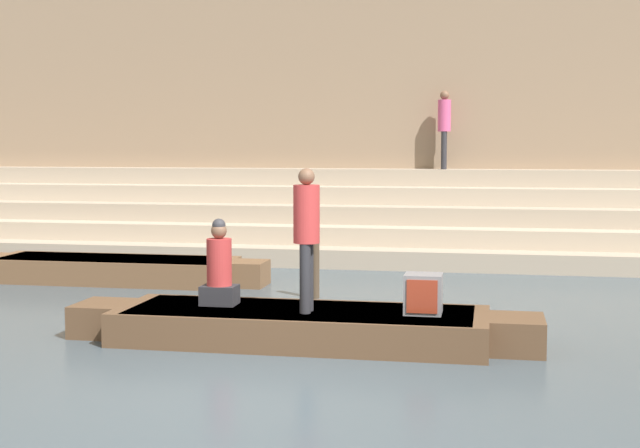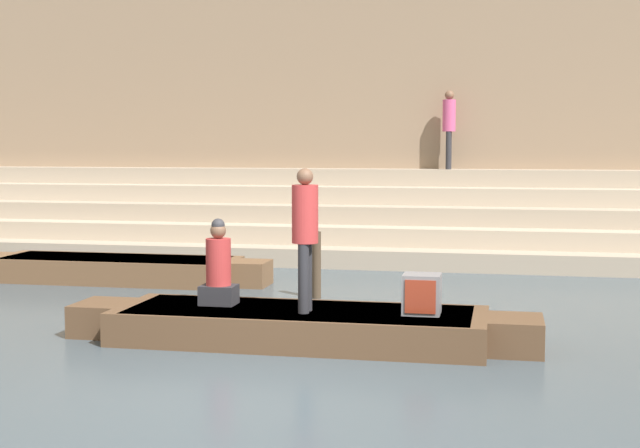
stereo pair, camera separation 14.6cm
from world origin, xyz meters
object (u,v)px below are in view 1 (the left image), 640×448
object	(u,v)px
tv_set	(423,294)
mooring_post	(315,265)
moored_boat_shore	(113,269)
rowboat_main	(301,325)
person_rowing	(219,270)
person_on_steps	(444,123)
person_standing	(307,229)

from	to	relation	value
tv_set	mooring_post	bearing A→B (deg)	120.66
moored_boat_shore	mooring_post	xyz separation A→B (m)	(3.69, -0.96, 0.29)
rowboat_main	mooring_post	world-z (taller)	mooring_post
person_rowing	moored_boat_shore	xyz separation A→B (m)	(-3.08, 3.81, -0.60)
rowboat_main	person_rowing	size ratio (longest dim) A/B	5.34
rowboat_main	moored_boat_shore	world-z (taller)	moored_boat_shore
rowboat_main	mooring_post	distance (m)	3.03
rowboat_main	tv_set	distance (m)	1.48
moored_boat_shore	tv_set	bearing A→B (deg)	-31.98
rowboat_main	person_on_steps	distance (m)	9.44
person_standing	tv_set	world-z (taller)	person_standing
rowboat_main	person_rowing	bearing A→B (deg)	173.45
mooring_post	person_on_steps	xyz separation A→B (m)	(1.60, 6.02, 2.25)
mooring_post	moored_boat_shore	bearing A→B (deg)	165.35
person_rowing	tv_set	xyz separation A→B (m)	(2.46, -0.12, -0.20)
person_rowing	tv_set	distance (m)	2.47
mooring_post	person_on_steps	world-z (taller)	person_on_steps
person_rowing	person_on_steps	world-z (taller)	person_on_steps
person_rowing	moored_boat_shore	distance (m)	4.94
rowboat_main	mooring_post	size ratio (longest dim) A/B	5.50
person_standing	person_rowing	distance (m)	1.28
mooring_post	person_on_steps	size ratio (longest dim) A/B	0.61
person_standing	person_rowing	size ratio (longest dim) A/B	1.59
mooring_post	person_on_steps	distance (m)	6.63
person_rowing	tv_set	size ratio (longest dim) A/B	2.28
person_rowing	mooring_post	bearing A→B (deg)	69.93
person_rowing	mooring_post	size ratio (longest dim) A/B	1.03
tv_set	moored_boat_shore	world-z (taller)	tv_set
tv_set	mooring_post	xyz separation A→B (m)	(-1.84, 2.97, -0.11)
rowboat_main	tv_set	bearing A→B (deg)	1.65
tv_set	mooring_post	size ratio (longest dim) A/B	0.45
moored_boat_shore	person_on_steps	size ratio (longest dim) A/B	3.23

